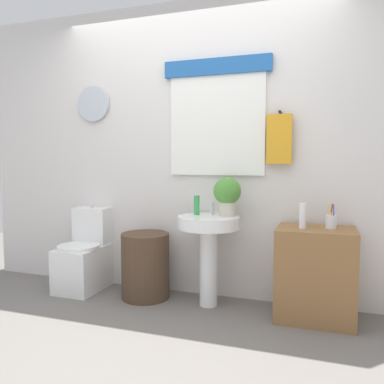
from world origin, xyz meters
The scene contains 11 objects.
ground_plane centered at (0.00, 0.00, 0.00)m, with size 8.00×8.00×0.00m, color slate.
back_wall centered at (0.00, 1.15, 1.31)m, with size 4.40×0.18×2.60m.
toilet centered at (-1.02, 0.88, 0.29)m, with size 0.38×0.51×0.77m.
laundry_hamper centered at (-0.37, 0.85, 0.29)m, with size 0.42×0.42×0.57m, color #4C3828.
pedestal_sink centered at (0.21, 0.85, 0.57)m, with size 0.51×0.51×0.75m.
faucet centered at (0.21, 0.97, 0.80)m, with size 0.03×0.03×0.10m, color silver.
wooden_cabinet centered at (1.05, 0.85, 0.35)m, with size 0.58×0.44×0.70m, color olive.
soap_bottle centered at (0.09, 0.90, 0.83)m, with size 0.05×0.05×0.16m, color green.
potted_plant centered at (0.35, 0.91, 0.94)m, with size 0.23×0.23×0.32m.
lotion_bottle centered at (0.95, 0.81, 0.79)m, with size 0.05×0.05×0.19m, color white.
toothbrush_cup centered at (1.16, 0.87, 0.75)m, with size 0.08×0.08×0.19m.
Camera 1 is at (1.11, -2.20, 1.21)m, focal length 36.56 mm.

